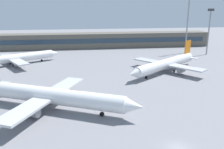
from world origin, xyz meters
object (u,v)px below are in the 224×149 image
(airplane_far, at_px, (16,58))
(floodlight_tower_west, at_px, (188,22))
(airplane_mid, at_px, (166,64))
(airplane_near, at_px, (52,96))
(floodlight_tower_east, at_px, (209,28))

(airplane_far, distance_m, floodlight_tower_west, 88.56)
(airplane_mid, xyz_separation_m, floodlight_tower_west, (25.41, 37.38, 13.56))
(airplane_far, bearing_deg, airplane_near, -68.63)
(airplane_far, distance_m, floodlight_tower_east, 96.37)
(airplane_near, height_order, airplane_far, airplane_near)
(airplane_mid, bearing_deg, floodlight_tower_west, 55.79)
(airplane_far, xyz_separation_m, floodlight_tower_east, (95.24, 9.97, 10.83))
(airplane_far, relative_size, floodlight_tower_east, 1.54)
(airplane_mid, bearing_deg, airplane_near, -143.89)
(airplane_mid, distance_m, airplane_far, 64.20)
(airplane_near, xyz_separation_m, floodlight_tower_east, (75.31, 60.90, 10.39))
(airplane_near, distance_m, floodlight_tower_west, 95.06)
(airplane_mid, relative_size, floodlight_tower_west, 1.24)
(airplane_near, relative_size, floodlight_tower_west, 1.45)
(airplane_far, height_order, floodlight_tower_west, floodlight_tower_west)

